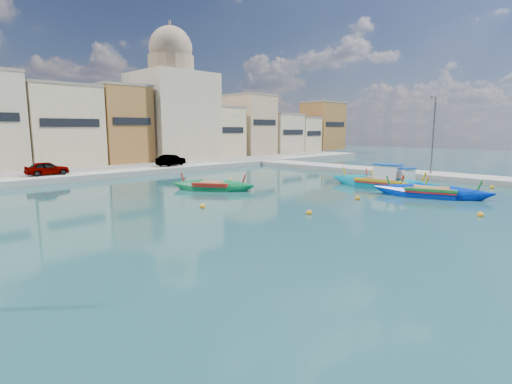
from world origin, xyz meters
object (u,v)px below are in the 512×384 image
quay_street_lamp (433,135)px  luzzu_blue_cabin (398,184)px  luzzu_green (213,187)px  church_block (172,104)px  luzzu_turquoise_cabin (382,183)px  luzzu_cyan_mid (383,183)px  luzzu_blue_south (431,193)px

quay_street_lamp → luzzu_blue_cabin: bearing=-175.3°
luzzu_green → church_block: bearing=62.9°
church_block → luzzu_turquoise_cabin: (-1.58, -33.53, -8.03)m
quay_street_lamp → luzzu_cyan_mid: size_ratio=1.09×
quay_street_lamp → luzzu_turquoise_cabin: 9.86m
church_block → luzzu_cyan_mid: size_ratio=2.60×
church_block → luzzu_turquoise_cabin: 34.51m
luzzu_turquoise_cabin → luzzu_green: size_ratio=1.38×
luzzu_green → luzzu_blue_south: 16.56m
luzzu_turquoise_cabin → luzzu_green: 14.19m
church_block → luzzu_blue_south: church_block is taller
luzzu_green → quay_street_lamp: bearing=-25.1°
quay_street_lamp → luzzu_green: size_ratio=1.12×
church_block → luzzu_blue_south: (-3.46, -38.40, -8.15)m
luzzu_blue_cabin → luzzu_green: bearing=138.9°
quay_street_lamp → luzzu_green: (-20.05, 9.40, -4.09)m
church_block → luzzu_turquoise_cabin: size_ratio=1.94×
luzzu_turquoise_cabin → luzzu_blue_cabin: 1.30m
church_block → luzzu_turquoise_cabin: bearing=-92.7°
luzzu_cyan_mid → luzzu_blue_cabin: bearing=-103.7°
luzzu_turquoise_cabin → luzzu_green: luzzu_turquoise_cabin is taller
luzzu_blue_cabin → luzzu_blue_south: bearing=-123.4°
luzzu_cyan_mid → luzzu_blue_south: 5.95m
church_block → quay_street_lamp: 35.04m
luzzu_blue_cabin → luzzu_cyan_mid: luzzu_blue_cabin is taller
church_block → luzzu_green: size_ratio=2.68×
luzzu_blue_cabin → luzzu_turquoise_cabin: bearing=115.5°
luzzu_green → luzzu_blue_cabin: bearing=-41.1°
luzzu_turquoise_cabin → luzzu_blue_cabin: size_ratio=1.25×
luzzu_blue_south → quay_street_lamp: bearing=22.0°
church_block → luzzu_blue_south: 39.41m
luzzu_blue_south → luzzu_turquoise_cabin: bearing=68.9°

